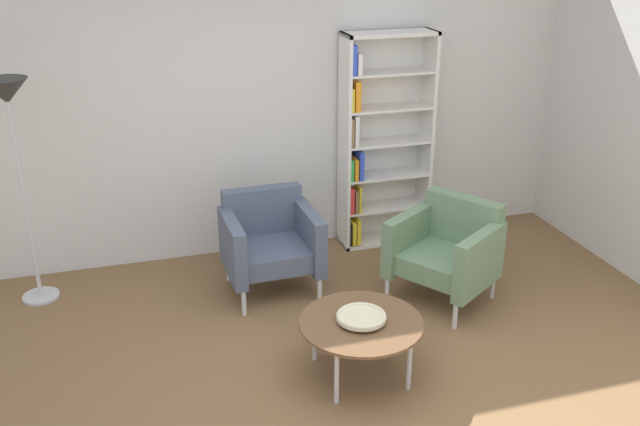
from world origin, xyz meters
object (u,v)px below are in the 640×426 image
at_px(armchair_by_bookshelf, 447,249).
at_px(floor_lamp_torchiere, 10,119).
at_px(decorative_bowl, 361,317).
at_px(armchair_near_window, 270,241).
at_px(coffee_table_low, 361,325).
at_px(bookshelf_tall, 378,143).

height_order(armchair_by_bookshelf, floor_lamp_torchiere, floor_lamp_torchiere).
bearing_deg(armchair_by_bookshelf, decorative_bowl, -85.11).
distance_m(armchair_near_window, armchair_by_bookshelf, 1.39).
distance_m(coffee_table_low, decorative_bowl, 0.06).
distance_m(coffee_table_low, armchair_by_bookshelf, 1.25).
relative_size(decorative_bowl, armchair_near_window, 0.41).
bearing_deg(bookshelf_tall, floor_lamp_torchiere, -174.79).
xyz_separation_m(bookshelf_tall, armchair_near_window, (-1.14, -0.62, -0.52)).
xyz_separation_m(coffee_table_low, armchair_by_bookshelf, (0.98, 0.78, 0.04)).
bearing_deg(decorative_bowl, coffee_table_low, 116.57).
height_order(armchair_near_window, armchair_by_bookshelf, same).
relative_size(armchair_near_window, armchair_by_bookshelf, 0.83).
relative_size(bookshelf_tall, coffee_table_low, 2.37).
bearing_deg(armchair_by_bookshelf, coffee_table_low, -85.11).
xyz_separation_m(decorative_bowl, floor_lamp_torchiere, (-2.07, 1.68, 1.01)).
bearing_deg(bookshelf_tall, armchair_by_bookshelf, -83.14).
height_order(bookshelf_tall, decorative_bowl, bookshelf_tall).
bearing_deg(armchair_by_bookshelf, floor_lamp_torchiere, -139.94).
xyz_separation_m(coffee_table_low, floor_lamp_torchiere, (-2.07, 1.68, 1.08)).
bearing_deg(coffee_table_low, bookshelf_tall, 66.57).
bearing_deg(coffee_table_low, armchair_near_window, 102.53).
distance_m(bookshelf_tall, armchair_by_bookshelf, 1.28).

